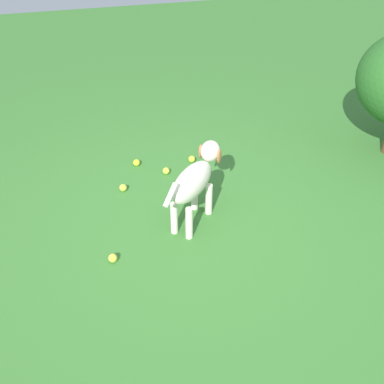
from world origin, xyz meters
The scene contains 7 objects.
ground centered at (0.00, 0.00, 0.00)m, with size 14.00×14.00×0.00m, color #38722D.
dog centered at (-0.18, 0.08, 0.39)m, with size 0.68×0.63×0.59m.
tennis_ball_0 centered at (-0.72, -0.44, 0.03)m, with size 0.07×0.07×0.07m, color #CDDF3F.
tennis_ball_1 centered at (0.14, -0.64, 0.03)m, with size 0.07×0.07×0.07m, color yellow.
tennis_ball_2 centered at (-1.02, 0.28, 0.03)m, with size 0.07×0.07×0.07m, color #C8D433.
tennis_ball_3 centered at (-1.10, -0.26, 0.03)m, with size 0.07×0.07×0.07m, color #CEDE28.
tennis_ball_4 centered at (-0.89, -0.01, 0.03)m, with size 0.07×0.07×0.07m, color #C4D93B.
Camera 1 is at (2.63, -0.70, 2.41)m, focal length 42.69 mm.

